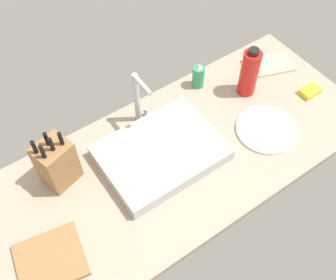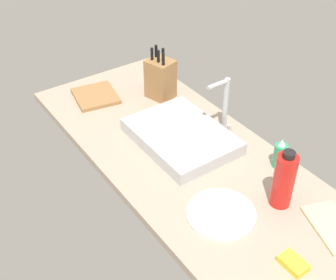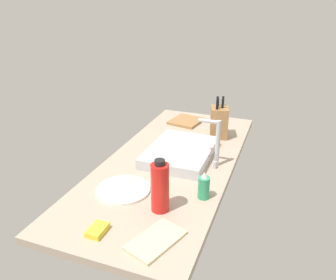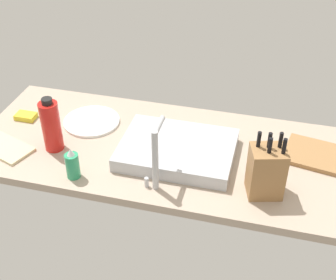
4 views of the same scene
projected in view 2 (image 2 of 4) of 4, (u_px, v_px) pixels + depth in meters
The scene contains 10 objects.
countertop_slab at pixel (183, 155), 191.09cm from camera, with size 160.01×67.40×3.50cm, color tan.
sink_basin at pixel (181, 136), 193.85cm from camera, with size 45.40×33.77×5.67cm, color #B7BABF.
faucet at pixel (224, 102), 193.72cm from camera, with size 5.50×11.72×25.49cm.
knife_block at pixel (160, 79), 219.03cm from camera, with size 14.63×13.41×25.44cm.
cutting_board at pixel (96, 96), 223.60cm from camera, with size 21.52×19.71×1.80cm, color #9E7042.
soap_bottle at pixel (280, 155), 179.47cm from camera, with size 5.27×5.27×13.09cm.
water_bottle at pixel (284, 180), 159.54cm from camera, with size 7.76×7.76×23.64cm.
dinner_plate at pixel (221, 213), 161.02cm from camera, with size 24.98×24.98×1.20cm, color white.
dish_towel at pixel (332, 227), 155.98cm from camera, with size 22.18×12.82×1.20cm, color beige.
dish_sponge at pixel (293, 263), 143.11cm from camera, with size 9.00×6.00×2.40cm, color yellow.
Camera 2 is at (118.41, -89.91, 122.11)cm, focal length 48.61 mm.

